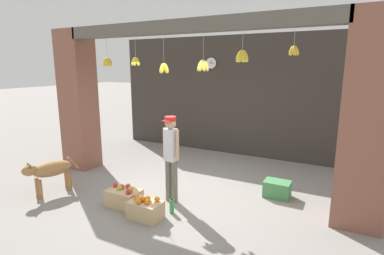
# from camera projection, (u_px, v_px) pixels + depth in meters

# --- Properties ---
(ground_plane) EXTENTS (60.00, 60.00, 0.00)m
(ground_plane) POSITION_uv_depth(u_px,v_px,m) (181.00, 194.00, 5.79)
(ground_plane) COLOR gray
(shop_back_wall) EXTENTS (7.22, 0.12, 3.23)m
(shop_back_wall) POSITION_uv_depth(u_px,v_px,m) (237.00, 96.00, 8.14)
(shop_back_wall) COLOR #38332D
(shop_back_wall) RESTS_ON ground_plane
(shop_pillar_left) EXTENTS (0.70, 0.60, 3.23)m
(shop_pillar_left) POSITION_uv_depth(u_px,v_px,m) (78.00, 101.00, 7.07)
(shop_pillar_left) COLOR brown
(shop_pillar_left) RESTS_ON ground_plane
(shop_pillar_right) EXTENTS (0.70, 0.60, 3.23)m
(shop_pillar_right) POSITION_uv_depth(u_px,v_px,m) (366.00, 123.00, 4.37)
(shop_pillar_right) COLOR brown
(shop_pillar_right) RESTS_ON ground_plane
(storefront_awning) EXTENTS (5.32, 0.30, 0.95)m
(storefront_awning) POSITION_uv_depth(u_px,v_px,m) (183.00, 30.00, 5.27)
(storefront_awning) COLOR #5B564C
(dog) EXTENTS (0.50, 1.03, 0.70)m
(dog) POSITION_uv_depth(u_px,v_px,m) (50.00, 170.00, 5.71)
(dog) COLOR #9E7042
(dog) RESTS_ON ground_plane
(shopkeeper) EXTENTS (0.34, 0.27, 1.57)m
(shopkeeper) POSITION_uv_depth(u_px,v_px,m) (171.00, 153.00, 5.30)
(shopkeeper) COLOR #6B665B
(shopkeeper) RESTS_ON ground_plane
(fruit_crate_oranges) EXTENTS (0.53, 0.35, 0.37)m
(fruit_crate_oranges) POSITION_uv_depth(u_px,v_px,m) (145.00, 209.00, 4.83)
(fruit_crate_oranges) COLOR tan
(fruit_crate_oranges) RESTS_ON ground_plane
(fruit_crate_apples) EXTENTS (0.58, 0.39, 0.38)m
(fruit_crate_apples) POSITION_uv_depth(u_px,v_px,m) (124.00, 197.00, 5.26)
(fruit_crate_apples) COLOR tan
(fruit_crate_apples) RESTS_ON ground_plane
(produce_box_green) EXTENTS (0.48, 0.34, 0.31)m
(produce_box_green) POSITION_uv_depth(u_px,v_px,m) (277.00, 189.00, 5.63)
(produce_box_green) COLOR #42844C
(produce_box_green) RESTS_ON ground_plane
(water_bottle) EXTENTS (0.08, 0.08, 0.27)m
(water_bottle) POSITION_uv_depth(u_px,v_px,m) (172.00, 206.00, 5.01)
(water_bottle) COLOR #38934C
(water_bottle) RESTS_ON ground_plane
(wall_clock) EXTENTS (0.32, 0.03, 0.32)m
(wall_clock) POSITION_uv_depth(u_px,v_px,m) (211.00, 63.00, 8.24)
(wall_clock) COLOR black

